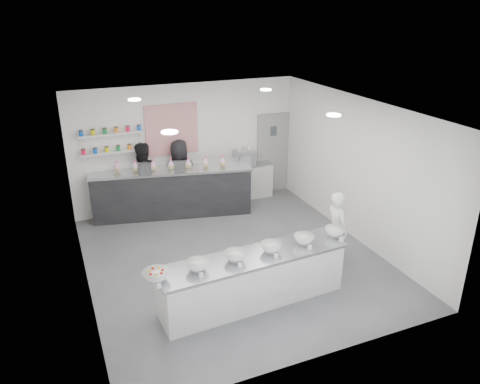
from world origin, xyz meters
The scene contains 26 objects.
floor centered at (0.00, 0.00, 0.00)m, with size 6.00×6.00×0.00m, color #515156.
ceiling centered at (0.00, 0.00, 3.00)m, with size 6.00×6.00×0.00m, color white.
back_wall centered at (0.00, 3.00, 1.50)m, with size 5.50×5.50×0.00m, color white.
left_wall centered at (-2.75, 0.00, 1.50)m, with size 6.00×6.00×0.00m, color white.
right_wall centered at (2.75, 0.00, 1.50)m, with size 6.00×6.00×0.00m, color white.
back_door centered at (2.30, 2.97, 1.05)m, with size 0.88×0.04×2.10m, color gray.
pattern_panel centered at (-0.35, 2.98, 1.95)m, with size 1.25×0.03×1.20m, color #BC2A37.
jar_shelf_lower centered at (-1.75, 2.90, 1.60)m, with size 1.45×0.22×0.04m, color silver.
jar_shelf_upper centered at (-1.75, 2.90, 2.02)m, with size 1.45×0.22×0.04m, color silver.
preserve_jars centered at (-1.75, 2.88, 1.88)m, with size 1.45×0.10×0.56m, color #EB123E, non-canonical shape.
downlight_0 centered at (-1.40, -1.00, 2.98)m, with size 0.24×0.24×0.02m, color white.
downlight_1 centered at (1.40, -1.00, 2.98)m, with size 0.24×0.24×0.02m, color white.
downlight_2 centered at (-1.40, 1.60, 2.98)m, with size 0.24×0.24×0.02m, color white.
downlight_3 centered at (1.40, 1.60, 2.98)m, with size 0.24×0.24×0.02m, color white.
prep_counter centered at (-0.23, -1.42, 0.44)m, with size 3.26×0.74×0.89m, color #BABBB4.
back_bar centered at (-0.54, 2.51, 0.57)m, with size 3.69×0.68×1.14m, color black.
sneeze_guard centered at (-0.61, 2.19, 1.30)m, with size 3.64×0.02×0.31m, color white.
espresso_ledge centered at (1.55, 2.78, 0.45)m, with size 1.21×0.38×0.90m, color #BABBB4.
espresso_machine centered at (1.41, 2.78, 1.08)m, with size 0.49×0.34×0.38m, color #93969E.
cup_stacks centered at (1.35, 2.78, 1.05)m, with size 0.24×0.24×0.31m, color tan, non-canonical shape.
prep_bowls centered at (-0.23, -1.42, 0.96)m, with size 3.62×0.47×0.15m, color white, non-canonical shape.
label_cards centered at (-0.26, -1.92, 0.92)m, with size 3.31×0.04×0.07m, color white, non-canonical shape.
cookie_bags centered at (-0.54, 2.51, 1.28)m, with size 2.56×0.16×0.28m, color #FF98DD, non-canonical shape.
woman_prep centered at (1.74, -0.88, 0.74)m, with size 0.54×0.36×1.49m, color white.
staff_left centered at (-1.17, 2.76, 0.88)m, with size 0.86×0.67×1.77m, color black.
staff_right centered at (-0.25, 2.76, 0.87)m, with size 0.85×0.55×1.74m, color black.
Camera 1 is at (-3.01, -7.46, 4.74)m, focal length 35.00 mm.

